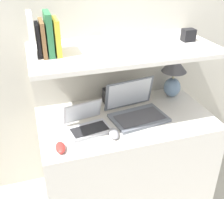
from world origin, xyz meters
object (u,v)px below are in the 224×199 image
book_black (38,40)px  shelf_gadget (188,35)px  second_mouse (60,148)px  book_brown (43,38)px  computer_mouse (114,133)px  book_white (32,35)px  router_box (109,96)px  book_green (49,34)px  book_yellow (56,36)px  laptop_large (136,110)px  table_lamp (174,73)px  laptop_small (87,124)px

book_black → shelf_gadget: book_black is taller
second_mouse → book_brown: book_brown is taller
computer_mouse → book_brown: (-0.34, 0.25, 0.56)m
book_white → book_brown: size_ratio=1.24×
second_mouse → router_box: (0.43, 0.46, 0.04)m
book_brown → book_green: (0.04, 0.00, 0.02)m
router_box → shelf_gadget: shelf_gadget is taller
book_yellow → shelf_gadget: size_ratio=2.54×
book_white → book_brown: (0.06, 0.00, -0.02)m
book_green → book_yellow: book_green is taller
laptop_large → book_yellow: size_ratio=1.95×
book_green → book_yellow: 0.05m
book_black → laptop_large: bearing=-7.0°
computer_mouse → book_green: size_ratio=0.51×
book_white → book_yellow: bearing=0.0°
computer_mouse → book_black: (-0.37, 0.25, 0.55)m
book_white → book_green: (0.09, 0.00, -0.00)m
table_lamp → shelf_gadget: (0.00, -0.12, 0.32)m
table_lamp → second_mouse: 1.03m
book_green → computer_mouse: bearing=-39.0°
shelf_gadget → book_yellow: bearing=180.0°
table_lamp → book_brown: (-0.94, -0.12, 0.38)m
book_white → shelf_gadget: (1.00, 0.00, -0.08)m
table_lamp → book_brown: 1.02m
second_mouse → book_yellow: 0.64m
laptop_small → computer_mouse: size_ratio=2.32×
second_mouse → book_green: size_ratio=0.45×
book_white → book_green: 0.09m
book_yellow → shelf_gadget: book_yellow is taller
router_box → laptop_small: bearing=-129.0°
book_green → book_yellow: size_ratio=1.18×
laptop_large → table_lamp: bearing=27.4°
router_box → shelf_gadget: 0.70m
laptop_small → second_mouse: size_ratio=2.65×
computer_mouse → shelf_gadget: bearing=22.7°
book_black → book_white: bearing=180.0°
book_white → laptop_large: bearing=-6.7°
router_box → shelf_gadget: (0.50, -0.17, 0.46)m
computer_mouse → router_box: router_box is taller
book_brown → laptop_large: bearing=-7.4°
computer_mouse → shelf_gadget: size_ratio=1.53×
router_box → book_green: bearing=-157.7°
table_lamp → book_black: size_ratio=1.73×
book_brown → book_green: bearing=0.0°
second_mouse → book_brown: (-0.01, 0.29, 0.56)m
book_green → book_yellow: (0.04, 0.00, -0.02)m
table_lamp → laptop_large: size_ratio=0.81×
book_green → shelf_gadget: size_ratio=3.00×
book_black → book_yellow: bearing=0.0°
computer_mouse → second_mouse: same height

